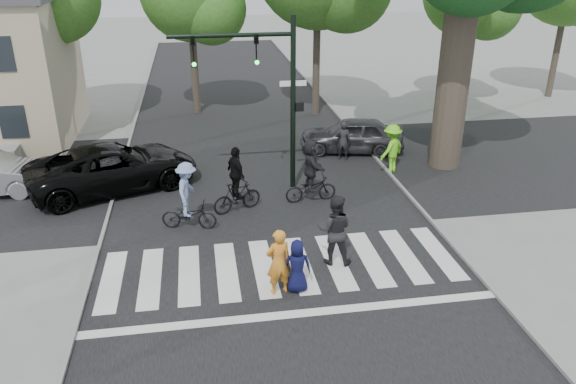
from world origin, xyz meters
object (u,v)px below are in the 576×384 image
Objects in this scene: traffic_signal at (268,81)px; pedestrian_woman at (279,262)px; car_suv at (113,167)px; pedestrian_adult at (335,230)px; car_grey at (352,135)px; cyclist_left at (188,201)px; cyclist_mid at (237,186)px; pedestrian_child at (297,266)px; cyclist_right at (311,174)px.

traffic_signal reaches higher than pedestrian_woman.
pedestrian_adult is at bearing -154.45° from car_suv.
car_grey is at bearing 41.24° from traffic_signal.
cyclist_left is 0.97× the size of cyclist_mid.
cyclist_mid is (-2.35, 3.66, -0.09)m from pedestrian_adult.
pedestrian_child is at bearing 59.64° from pedestrian_adult.
car_suv is (-5.27, 7.43, 0.11)m from pedestrian_child.
pedestrian_child is 0.64× the size of cyclist_right.
cyclist_left is at bearing -161.65° from cyclist_right.
traffic_signal reaches higher than car_grey.
pedestrian_child is 0.64× the size of cyclist_mid.
cyclist_right is at bearing -121.20° from pedestrian_woman.
traffic_signal is 3.60m from cyclist_mid.
traffic_signal is 6.32m from car_suv.
pedestrian_woman is 10.89m from car_grey.
car_suv is (-6.68, 2.19, -0.18)m from cyclist_right.
traffic_signal is at bearing 137.22° from cyclist_right.
cyclist_left is (-2.81, -2.52, -2.97)m from traffic_signal.
cyclist_left is (-3.90, 2.70, -0.07)m from pedestrian_adult.
cyclist_mid is at bearing -142.41° from car_suv.
cyclist_mid is at bearing -94.01° from pedestrian_woman.
cyclist_right is at bearing 18.35° from cyclist_left.
pedestrian_woman is 8.85m from car_suv.
traffic_signal is 6.13m from car_grey.
cyclist_mid is (-0.64, 4.87, 0.02)m from pedestrian_woman.
pedestrian_woman reaches higher than pedestrian_child.
cyclist_right reaches higher than pedestrian_child.
traffic_signal is at bearing 41.83° from cyclist_left.
traffic_signal is at bearing 50.86° from cyclist_mid.
traffic_signal is 7.16m from pedestrian_child.
cyclist_mid reaches higher than car_suv.
pedestrian_adult is at bearing -57.35° from cyclist_mid.
pedestrian_adult is (1.24, 1.19, 0.30)m from pedestrian_child.
car_suv is (-4.79, 7.44, -0.07)m from pedestrian_woman.
cyclist_mid reaches higher than pedestrian_child.
car_grey is (3.95, 3.46, -3.17)m from traffic_signal.
cyclist_mid reaches higher than car_grey.
pedestrian_woman is at bearing -60.74° from cyclist_left.
traffic_signal is at bearing -107.03° from pedestrian_woman.
cyclist_right is (0.18, 4.05, -0.01)m from pedestrian_adult.
car_grey is at bearing -126.29° from pedestrian_woman.
pedestrian_woman reaches higher than car_suv.
pedestrian_adult reaches higher than car_grey.
pedestrian_woman is at bearing -95.55° from traffic_signal.
cyclist_left is at bearing -72.22° from pedestrian_woman.
cyclist_left reaches higher than car_suv.
cyclist_right is 7.03m from car_suv.
cyclist_right is (1.41, 5.24, 0.28)m from pedestrian_child.
pedestrian_adult is 9.14m from car_grey.
pedestrian_adult reaches higher than pedestrian_child.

